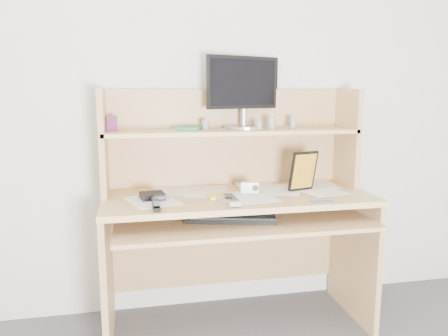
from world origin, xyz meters
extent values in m
cube|color=beige|center=(0.00, 1.80, 1.25)|extent=(3.60, 0.04, 2.50)
cube|color=tan|center=(0.00, 1.48, 0.73)|extent=(1.40, 0.60, 0.03)
cube|color=tan|center=(-0.68, 1.48, 0.36)|extent=(0.03, 0.56, 0.72)
cube|color=tan|center=(0.68, 1.48, 0.36)|extent=(0.03, 0.56, 0.72)
cube|color=tan|center=(0.00, 1.77, 0.34)|extent=(1.34, 0.02, 0.41)
cube|color=tan|center=(0.00, 1.36, 0.64)|extent=(1.28, 0.55, 0.02)
cube|color=tan|center=(0.00, 1.77, 1.02)|extent=(1.40, 0.02, 0.55)
cube|color=tan|center=(-0.68, 1.63, 1.02)|extent=(0.03, 0.30, 0.55)
cube|color=tan|center=(0.68, 1.63, 1.02)|extent=(0.03, 0.30, 0.55)
cube|color=tan|center=(0.00, 1.63, 1.07)|extent=(1.38, 0.30, 0.02)
cube|color=white|center=(0.00, 1.48, 0.75)|extent=(1.32, 0.54, 0.01)
cube|color=black|center=(-0.07, 1.35, 0.66)|extent=(0.47, 0.26, 0.02)
cube|color=black|center=(-0.07, 1.35, 0.68)|extent=(0.44, 0.24, 0.01)
cube|color=#9C9D98|center=(-0.08, 1.31, 0.77)|extent=(0.06, 0.20, 0.02)
cube|color=#BCBCBF|center=(-0.09, 1.31, 0.77)|extent=(0.08, 0.10, 0.02)
cube|color=black|center=(-0.44, 1.26, 0.78)|extent=(0.03, 0.12, 0.04)
cube|color=black|center=(-0.45, 1.46, 0.77)|extent=(0.13, 0.11, 0.03)
cube|color=#F6FD42|center=(-0.12, 1.44, 0.76)|extent=(0.09, 0.09, 0.01)
cube|color=#A9A9AB|center=(0.06, 1.48, 0.78)|extent=(0.10, 0.05, 0.06)
cube|color=black|center=(0.36, 1.47, 0.86)|extent=(0.15, 0.06, 0.22)
cylinder|color=#162FAB|center=(0.35, 1.22, 0.76)|extent=(0.12, 0.01, 0.01)
cube|color=maroon|center=(-0.64, 1.63, 1.12)|extent=(0.06, 0.04, 0.08)
cube|color=#338142|center=(-0.23, 1.66, 1.09)|extent=(0.17, 0.20, 0.02)
cylinder|color=black|center=(-0.14, 1.66, 1.11)|extent=(0.05, 0.05, 0.05)
cylinder|color=white|center=(0.22, 1.60, 1.11)|extent=(0.05, 0.05, 0.07)
cylinder|color=black|center=(0.14, 1.59, 1.10)|extent=(0.04, 0.04, 0.05)
cylinder|color=silver|center=(0.35, 1.63, 1.11)|extent=(0.05, 0.05, 0.07)
cylinder|color=#A8A7AC|center=(0.08, 1.67, 1.09)|extent=(0.23, 0.23, 0.01)
cylinder|color=#A8A7AC|center=(0.08, 1.68, 1.14)|extent=(0.04, 0.04, 0.10)
cube|color=black|center=(0.08, 1.70, 1.34)|extent=(0.44, 0.19, 0.29)
cube|color=black|center=(0.08, 1.68, 1.34)|extent=(0.40, 0.15, 0.25)
camera|label=1|loc=(-0.53, -0.71, 1.28)|focal=35.00mm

